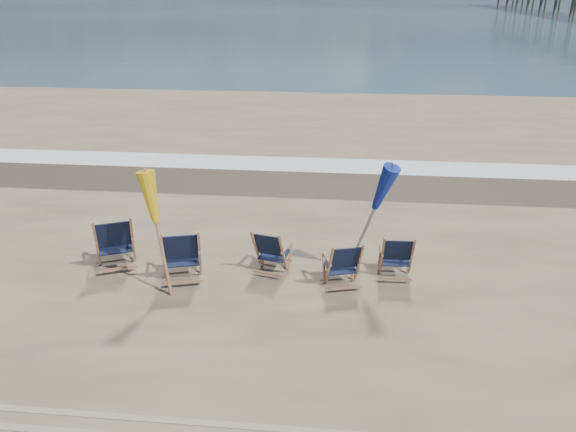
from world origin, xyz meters
name	(u,v)px	position (x,y,z in m)	size (l,w,h in m)	color
ocean	(345,7)	(0.00, 128.00, 0.00)	(400.00, 400.00, 0.00)	#3C5D65
surf_foam	(309,165)	(0.00, 8.30, 0.00)	(200.00, 1.40, 0.01)	silver
wet_sand_strip	(306,181)	(0.00, 6.80, 0.00)	(200.00, 2.60, 0.00)	#42362A
beach_chair_0	(133,241)	(-2.76, 1.55, 0.56)	(0.71, 0.80, 1.11)	black
beach_chair_1	(200,255)	(-1.43, 1.16, 0.54)	(0.70, 0.78, 1.09)	black
beach_chair_2	(283,255)	(-0.02, 1.48, 0.46)	(0.59, 0.66, 0.92)	black
beach_chair_3	(359,264)	(1.31, 1.25, 0.46)	(0.59, 0.66, 0.92)	black
beach_chair_4	(412,258)	(2.23, 1.58, 0.46)	(0.59, 0.66, 0.92)	black
umbrella_yellow	(156,204)	(-1.95, 0.73, 1.63)	(0.30, 0.30, 2.15)	#A06A47
umbrella_blue	(370,183)	(1.43, 1.71, 1.76)	(0.30, 0.30, 2.29)	#A5A5AD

